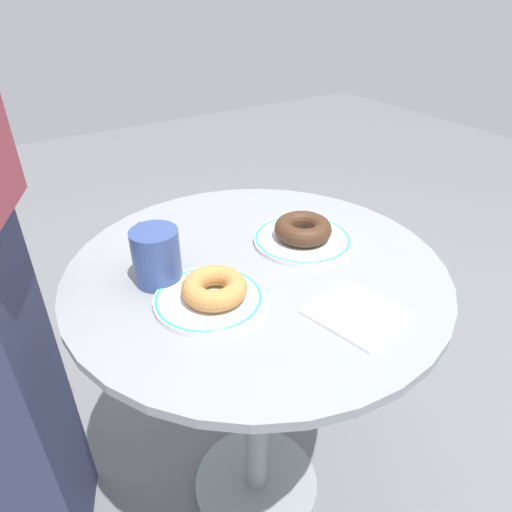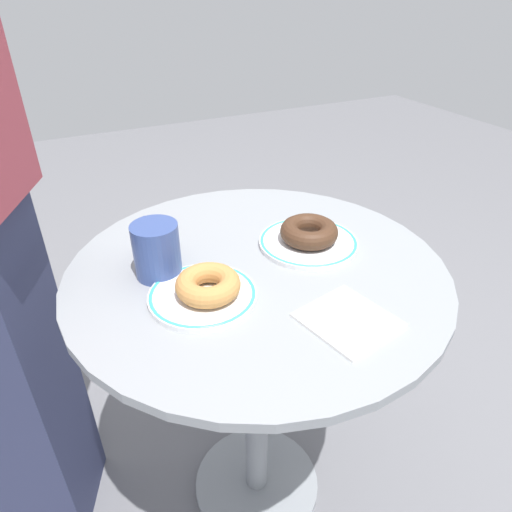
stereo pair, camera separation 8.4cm
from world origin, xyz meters
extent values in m
cube|color=slate|center=(0.00, 0.00, -0.01)|extent=(7.00, 7.00, 0.02)
cylinder|color=gray|center=(0.00, 0.00, 0.72)|extent=(0.72, 0.72, 0.02)
cylinder|color=gray|center=(0.00, 0.00, 0.37)|extent=(0.06, 0.06, 0.68)
cylinder|color=gray|center=(0.00, 0.00, 0.01)|extent=(0.33, 0.33, 0.03)
cylinder|color=white|center=(-0.13, -0.05, 0.73)|extent=(0.19, 0.19, 0.01)
torus|color=#38B2A8|center=(-0.13, -0.05, 0.73)|extent=(0.18, 0.18, 0.01)
cylinder|color=white|center=(0.13, 0.02, 0.73)|extent=(0.20, 0.20, 0.01)
torus|color=#38B2A8|center=(0.13, 0.02, 0.73)|extent=(0.20, 0.20, 0.01)
torus|color=#BC7F42|center=(-0.12, -0.06, 0.76)|extent=(0.16, 0.16, 0.04)
torus|color=#422819|center=(0.13, 0.02, 0.76)|extent=(0.13, 0.13, 0.04)
cube|color=white|center=(0.06, -0.21, 0.73)|extent=(0.15, 0.16, 0.01)
cylinder|color=#334784|center=(-0.17, 0.05, 0.78)|extent=(0.08, 0.08, 0.10)
torus|color=#334784|center=(-0.18, 0.10, 0.78)|extent=(0.01, 0.08, 0.08)
camera|label=1|loc=(-0.39, -0.61, 1.20)|focal=31.88mm
camera|label=2|loc=(-0.32, -0.65, 1.20)|focal=31.88mm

